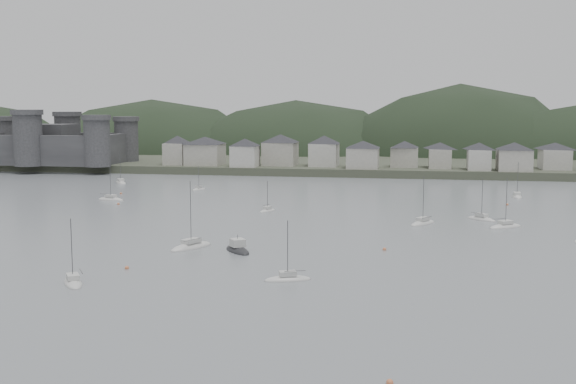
# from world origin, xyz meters

# --- Properties ---
(ground) EXTENTS (900.00, 900.00, 0.00)m
(ground) POSITION_xyz_m (0.00, 0.00, 0.00)
(ground) COLOR slate
(ground) RESTS_ON ground
(far_shore_land) EXTENTS (900.00, 250.00, 3.00)m
(far_shore_land) POSITION_xyz_m (0.00, 295.00, 1.50)
(far_shore_land) COLOR #383D2D
(far_shore_land) RESTS_ON ground
(forested_ridge) EXTENTS (851.55, 103.94, 102.57)m
(forested_ridge) POSITION_xyz_m (4.83, 269.40, -11.28)
(forested_ridge) COLOR black
(forested_ridge) RESTS_ON ground
(castle) EXTENTS (66.00, 43.00, 20.00)m
(castle) POSITION_xyz_m (-120.00, 179.80, 10.96)
(castle) COLOR #353537
(castle) RESTS_ON far_shore_land
(waterfront_town) EXTENTS (451.48, 28.46, 12.92)m
(waterfront_town) POSITION_xyz_m (50.59, 183.34, 8.66)
(waterfront_town) COLOR #9C988E
(waterfront_town) RESTS_ON far_shore_land
(sailboat_lead) EXTENTS (7.25, 8.18, 11.39)m
(sailboat_lead) POSITION_xyz_m (-70.18, 137.78, 0.17)
(sailboat_lead) COLOR beige
(sailboat_lead) RESTS_ON ground
(moored_fleet) EXTENTS (247.80, 151.04, 13.43)m
(moored_fleet) POSITION_xyz_m (-16.64, 52.56, 0.18)
(moored_fleet) COLOR beige
(moored_fleet) RESTS_ON ground
(motor_launch_far) EXTENTS (7.36, 8.48, 3.98)m
(motor_launch_far) POSITION_xyz_m (-1.77, 34.03, 0.29)
(motor_launch_far) COLOR black
(motor_launch_far) RESTS_ON ground
(mooring_buoys) EXTENTS (168.66, 132.72, 0.70)m
(mooring_buoys) POSITION_xyz_m (0.31, 50.61, 0.15)
(mooring_buoys) COLOR #CE7144
(mooring_buoys) RESTS_ON ground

